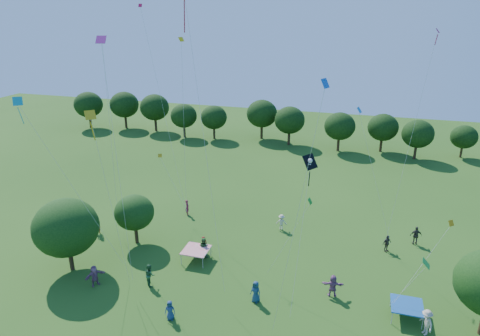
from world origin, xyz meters
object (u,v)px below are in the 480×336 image
Objects in this scene: near_tree_north at (134,212)px; pirate_kite at (310,165)px; tent_blue at (407,306)px; near_tree_west at (66,227)px; tent_red_stripe at (196,250)px; red_high_kite at (190,39)px.

pirate_kite reaches higher than near_tree_north.
pirate_kite is at bearing -178.09° from tent_blue.
tent_red_stripe is (9.64, 4.26, -2.97)m from near_tree_west.
tent_blue is at bearing 1.91° from pirate_kite.
near_tree_north is 2.19× the size of tent_red_stripe.
pirate_kite reaches higher than tent_red_stripe.
near_tree_west reaches higher than tent_blue.
near_tree_west is 6.39m from near_tree_north.
tent_blue is 12.45m from pirate_kite.
pirate_kite is at bearing -2.34° from red_high_kite.
tent_red_stripe is 0.21× the size of pirate_kite.
tent_red_stripe is 1.00× the size of tent_blue.
near_tree_north is 24.22m from tent_blue.
near_tree_north is at bearing 60.90° from near_tree_west.
tent_blue is at bearing -9.62° from near_tree_north.
pirate_kite is (9.77, -3.00, 9.97)m from tent_red_stripe.
tent_red_stripe is at bearing -11.03° from near_tree_north.
near_tree_west is 27.08m from tent_blue.
red_high_kite is at bearing -62.93° from tent_red_stripe.
red_high_kite reaches higher than near_tree_west.
near_tree_west is 2.91× the size of tent_blue.
pirate_kite is at bearing 3.70° from near_tree_west.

